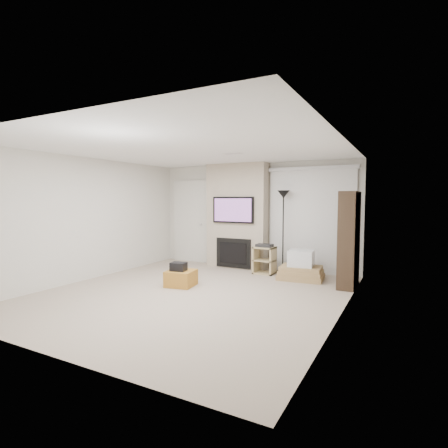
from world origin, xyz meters
The scene contains 16 objects.
floor centered at (0.00, 0.00, 0.00)m, with size 5.00×5.50×0.00m, color tan.
ceiling centered at (0.00, 0.00, 2.50)m, with size 5.00×5.50×0.00m, color white.
wall_back centered at (0.00, 2.75, 1.25)m, with size 5.00×2.50×0.00m, color silver.
wall_front centered at (0.00, -2.75, 1.25)m, with size 5.00×2.50×0.00m, color silver.
wall_left centered at (-2.50, 0.00, 1.25)m, with size 5.50×2.50×0.00m, color silver.
wall_right centered at (2.50, 0.00, 1.25)m, with size 5.50×2.50×0.00m, color silver.
hvac_vent centered at (0.40, 0.80, 2.50)m, with size 0.35×0.18×0.01m, color silver.
ottoman centered at (-0.48, 0.36, 0.15)m, with size 0.50×0.50×0.30m, color #AE7528.
black_bag centered at (-0.51, 0.32, 0.38)m, with size 0.28×0.22×0.16m, color black.
fireplace_wall centered at (-0.35, 2.54, 1.24)m, with size 1.50×0.47×2.50m.
entry_door centered at (-1.80, 2.71, 1.05)m, with size 1.02×0.11×2.14m.
vertical_blinds centered at (1.40, 2.70, 1.27)m, with size 1.98×0.10×2.37m.
floor_lamp centered at (0.83, 2.47, 1.46)m, with size 0.27×0.27×1.85m.
av_stand centered at (0.51, 2.15, 0.35)m, with size 0.45×0.38×0.66m.
box_stack centered at (1.39, 1.99, 0.23)m, with size 0.96×0.76×0.60m.
bookshelf centered at (2.34, 1.81, 0.90)m, with size 0.30×0.80×1.80m.
Camera 1 is at (3.32, -5.05, 1.66)m, focal length 28.00 mm.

